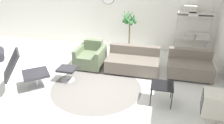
{
  "coord_description": "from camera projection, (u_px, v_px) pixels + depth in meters",
  "views": [
    {
      "loc": [
        1.48,
        -4.55,
        2.84
      ],
      "look_at": [
        0.31,
        0.24,
        0.55
      ],
      "focal_mm": 35.0,
      "sensor_mm": 36.0,
      "label": 1
    }
  ],
  "objects": [
    {
      "name": "couch_second",
      "position": [
        189.0,
        67.0,
        5.87
      ],
      "size": [
        1.15,
        0.82,
        0.66
      ],
      "rotation": [
        0.0,
        0.0,
        3.14
      ],
      "color": "black",
      "rests_on": "ground_plane"
    },
    {
      "name": "crt_television",
      "position": [
        213.0,
        105.0,
        4.18
      ],
      "size": [
        0.46,
        0.5,
        0.59
      ],
      "rotation": [
        0.0,
        0.0,
        1.46
      ],
      "color": "beige",
      "rests_on": "ground_plane"
    },
    {
      "name": "shelf_unit",
      "position": [
        194.0,
        23.0,
        6.72
      ],
      "size": [
        1.07,
        0.28,
        1.75
      ],
      "color": "#BCBCC1",
      "rests_on": "ground_plane"
    },
    {
      "name": "lounge_chair",
      "position": [
        18.0,
        66.0,
        5.01
      ],
      "size": [
        1.16,
        1.09,
        1.1
      ],
      "rotation": [
        0.0,
        0.0,
        -0.88
      ],
      "color": "#BCBCC1",
      "rests_on": "ground_plane"
    },
    {
      "name": "round_rug",
      "position": [
        96.0,
        88.0,
        5.37
      ],
      "size": [
        2.23,
        2.23,
        0.01
      ],
      "color": "slate",
      "rests_on": "ground_plane"
    },
    {
      "name": "side_table",
      "position": [
        162.0,
        86.0,
        4.67
      ],
      "size": [
        0.47,
        0.47,
        0.44
      ],
      "color": "black",
      "rests_on": "ground_plane"
    },
    {
      "name": "armchair_red",
      "position": [
        91.0,
        57.0,
        6.37
      ],
      "size": [
        0.79,
        0.84,
        0.73
      ],
      "rotation": [
        0.0,
        0.0,
        3.12
      ],
      "color": "silver",
      "rests_on": "ground_plane"
    },
    {
      "name": "potted_plant",
      "position": [
        129.0,
        31.0,
        6.99
      ],
      "size": [
        0.56,
        0.57,
        1.49
      ],
      "color": "#333338",
      "rests_on": "ground_plane"
    },
    {
      "name": "wall_back",
      "position": [
        121.0,
        8.0,
        7.36
      ],
      "size": [
        12.0,
        0.09,
        2.8
      ],
      "color": "silver",
      "rests_on": "ground_plane"
    },
    {
      "name": "couch_low",
      "position": [
        133.0,
        62.0,
        6.12
      ],
      "size": [
        1.43,
        0.82,
        0.66
      ],
      "rotation": [
        0.0,
        0.0,
        3.14
      ],
      "color": "black",
      "rests_on": "ground_plane"
    },
    {
      "name": "ottoman",
      "position": [
        67.0,
        71.0,
        5.61
      ],
      "size": [
        0.46,
        0.39,
        0.36
      ],
      "color": "#BCBCC1",
      "rests_on": "ground_plane"
    },
    {
      "name": "ground_plane",
      "position": [
        98.0,
        84.0,
        5.52
      ],
      "size": [
        12.0,
        12.0,
        0.0
      ],
      "primitive_type": "plane",
      "color": "silver"
    }
  ]
}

